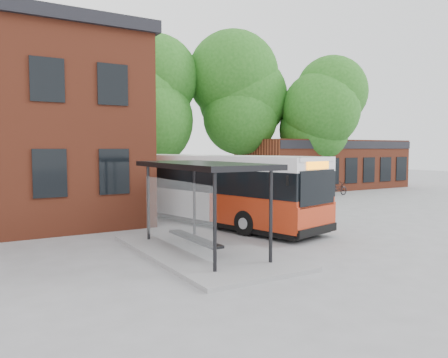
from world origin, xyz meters
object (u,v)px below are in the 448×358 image
bicycle_1 (291,192)px  bicycle_5 (319,188)px  bus_shelter (203,208)px  bicycle_7 (323,187)px  bicycle_2 (304,192)px  city_bus (206,189)px  bicycle_4 (304,189)px  bicycle_3 (292,189)px  bicycle_0 (279,192)px  bicycle_6 (338,189)px

bicycle_1 → bicycle_5: bicycle_5 is taller
bus_shelter → bicycle_7: bus_shelter is taller
bus_shelter → bicycle_2: 16.92m
city_bus → bicycle_7: bearing=10.5°
bicycle_5 → bicycle_7: bearing=-68.4°
bicycle_2 → bicycle_4: bicycle_4 is taller
city_bus → bicycle_1: (9.02, 4.96, -1.04)m
bicycle_2 → bicycle_4: size_ratio=0.98×
bus_shelter → bicycle_1: (11.96, 10.13, -0.98)m
bicycle_2 → bicycle_3: (-0.19, 0.99, 0.12)m
bus_shelter → bicycle_0: bearing=43.1°
bicycle_0 → bicycle_1: size_ratio=1.11×
bicycle_5 → bicycle_4: bearing=27.5°
bus_shelter → bicycle_7: 19.14m
bicycle_4 → bicycle_5: (0.51, -1.00, 0.15)m
city_bus → bicycle_0: bearing=18.7°
bicycle_3 → bicycle_7: 2.58m
bicycle_5 → bicycle_6: (1.14, -0.64, -0.08)m
bus_shelter → bicycle_4: bearing=39.0°
city_bus → bicycle_4: bearing=15.6°
bicycle_0 → bicycle_1: 0.83m
bicycle_1 → city_bus: bearing=123.5°
bus_shelter → bicycle_5: (15.02, 10.74, -0.90)m
bus_shelter → bicycle_1: size_ratio=4.48×
bicycle_1 → bicycle_5: bearing=-74.0°
city_bus → bicycle_2: (10.35, 5.24, -1.10)m
bicycle_0 → bicycle_5: size_ratio=0.94×
bicycle_6 → bicycle_7: size_ratio=0.98×
bicycle_4 → bicycle_7: bicycle_7 is taller
bicycle_4 → bicycle_0: bearing=109.7°
bicycle_2 → bicycle_3: 1.02m
bus_shelter → bicycle_4: size_ratio=4.49×
bicycle_4 → bicycle_6: bicycle_6 is taller
bicycle_4 → bicycle_5: bicycle_5 is taller
city_bus → bicycle_3: (10.16, 6.23, -0.99)m
bicycle_1 → bicycle_6: (4.21, -0.03, 0.01)m
bicycle_3 → bicycle_5: bearing=-107.3°
bicycle_1 → bicycle_6: bearing=-85.7°
city_bus → bicycle_4: 13.35m
bicycle_2 → bicycle_5: 1.77m
bicycle_0 → bicycle_7: size_ratio=0.93×
bicycle_2 → bicycle_7: 2.43m
bicycle_5 → bicycle_7: bicycle_7 is taller
bicycle_0 → bicycle_1: bicycle_1 is taller
bicycle_0 → bicycle_2: bearing=-85.7°
bicycle_3 → bicycle_6: size_ratio=0.94×
bus_shelter → bicycle_7: (15.65, 10.98, -0.89)m
city_bus → bicycle_7: size_ratio=6.36×
city_bus → bicycle_6: size_ratio=6.48×
bicycle_6 → bicycle_5: bearing=57.3°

